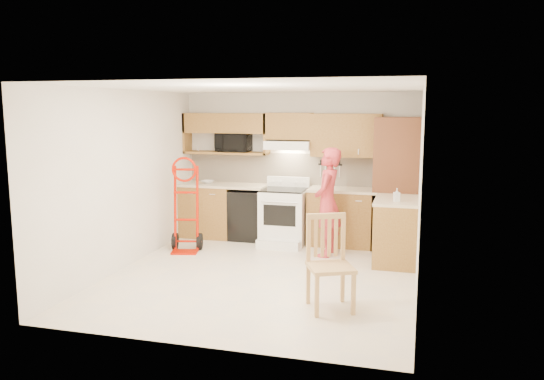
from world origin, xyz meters
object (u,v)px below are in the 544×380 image
at_px(person, 328,202).
at_px(hand_truck, 185,209).
at_px(microwave, 234,142).
at_px(dining_chair, 331,264).
at_px(range, 283,212).

distance_m(person, hand_truck, 2.22).
height_order(microwave, person, microwave).
xyz_separation_m(microwave, hand_truck, (-0.40, -1.19, -0.98)).
xyz_separation_m(person, hand_truck, (-2.19, -0.35, -0.16)).
relative_size(microwave, dining_chair, 0.55).
distance_m(range, hand_truck, 1.61).
bearing_deg(dining_chair, range, 89.70).
xyz_separation_m(hand_truck, dining_chair, (2.59, -1.86, -0.14)).
bearing_deg(dining_chair, microwave, 101.11).
distance_m(microwave, dining_chair, 3.91).
relative_size(range, dining_chair, 1.02).
relative_size(range, person, 0.66).
bearing_deg(range, dining_chair, -65.79).
distance_m(range, person, 0.99).
distance_m(hand_truck, dining_chair, 3.19).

